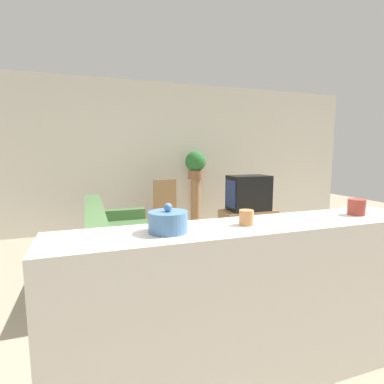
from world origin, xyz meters
name	(u,v)px	position (x,y,z in m)	size (l,w,h in m)	color
ground_plane	(212,326)	(0.00, 0.00, 0.00)	(14.00, 14.00, 0.00)	tan
wall_back	(139,156)	(0.00, 3.43, 1.35)	(9.00, 0.06, 2.70)	silver
couch	(120,250)	(-0.59, 1.37, 0.29)	(0.84, 2.05, 0.82)	#476B3D
tv_stand	(248,224)	(1.59, 2.18, 0.24)	(0.90, 0.45, 0.47)	#9E754C
television	(248,193)	(1.58, 2.18, 0.76)	(0.67, 0.42, 0.58)	black
wooden_chair	(167,207)	(0.31, 2.65, 0.52)	(0.44, 0.44, 0.97)	#9E754C
plant_stand	(195,204)	(0.98, 3.09, 0.47)	(0.18, 0.18, 0.93)	#9E754C
potted_plant	(195,164)	(0.98, 3.09, 1.21)	(0.38, 0.38, 0.51)	#8E5B3D
foreground_counter	(251,304)	(0.00, -0.60, 0.50)	(2.35, 0.44, 1.01)	silver
decorative_bowl	(168,222)	(-0.52, -0.60, 1.07)	(0.21, 0.21, 0.16)	#4C7AAD
candle_jar	(246,217)	(-0.04, -0.60, 1.05)	(0.09, 0.09, 0.09)	#C6844C
coffee_tin	(356,207)	(0.81, -0.60, 1.06)	(0.11, 0.11, 0.11)	#99382D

